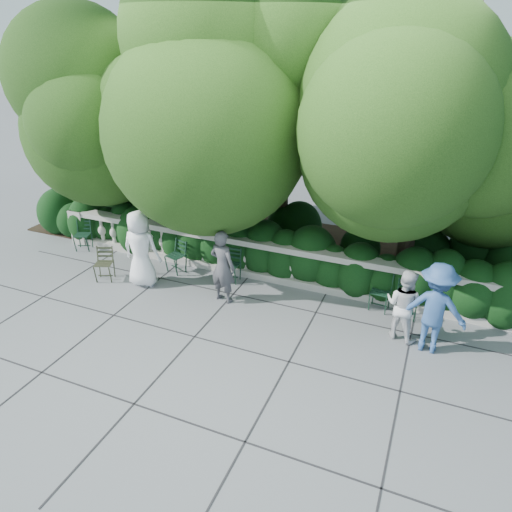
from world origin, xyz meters
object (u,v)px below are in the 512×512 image
at_px(chair_a, 83,252).
at_px(person_older_blue, 435,308).
at_px(chair_f, 404,321).
at_px(person_woman_grey, 223,267).
at_px(chair_e, 376,312).
at_px(person_businessman, 141,249).
at_px(chair_d, 229,283).
at_px(chair_c, 173,274).
at_px(chair_weathered, 105,283).
at_px(person_casual_man, 404,305).

xyz_separation_m(chair_a, person_older_blue, (9.18, -0.84, 0.91)).
height_order(chair_f, person_older_blue, person_older_blue).
relative_size(person_woman_grey, person_older_blue, 0.94).
distance_m(chair_e, person_businessman, 5.57).
relative_size(chair_d, person_older_blue, 0.46).
bearing_deg(chair_c, chair_weathered, -124.75).
bearing_deg(person_older_blue, chair_c, -4.08).
bearing_deg(person_older_blue, chair_e, -36.61).
bearing_deg(chair_c, chair_f, 17.17).
height_order(chair_c, chair_f, same).
bearing_deg(chair_d, person_casual_man, -11.32).
height_order(chair_d, chair_f, same).
bearing_deg(chair_e, chair_f, -3.88).
distance_m(chair_e, person_older_blue, 1.69).
xyz_separation_m(chair_d, person_businessman, (-1.89, -0.79, 0.94)).
height_order(chair_a, chair_d, same).
bearing_deg(person_older_blue, person_woman_grey, 1.44).
bearing_deg(chair_a, person_older_blue, -25.32).
relative_size(chair_d, person_businessman, 0.45).
height_order(chair_e, chair_weathered, same).
height_order(chair_a, chair_e, same).
bearing_deg(chair_a, person_businessman, -37.49).
height_order(chair_c, chair_d, same).
bearing_deg(chair_a, chair_c, -22.73).
height_order(chair_d, person_businessman, person_businessman).
xyz_separation_m(chair_f, person_woman_grey, (-3.91, -0.72, 0.85)).
xyz_separation_m(person_casual_man, person_older_blue, (0.55, -0.18, 0.16)).
xyz_separation_m(chair_a, chair_d, (4.54, -0.04, 0.00)).
distance_m(chair_d, person_casual_man, 4.19).
bearing_deg(chair_c, chair_a, -166.37).
distance_m(chair_c, chair_weathered, 1.66).
xyz_separation_m(chair_e, person_older_blue, (1.11, -0.90, 0.91)).
height_order(person_woman_grey, person_casual_man, person_woman_grey).
bearing_deg(person_woman_grey, person_older_blue, -170.58).
bearing_deg(chair_d, chair_c, -179.22).
bearing_deg(chair_e, person_woman_grey, -159.88).
bearing_deg(person_casual_man, person_older_blue, 179.98).
height_order(chair_f, person_businessman, person_businessman).
bearing_deg(chair_a, person_woman_grey, -29.22).
bearing_deg(chair_d, chair_weathered, -160.84).
height_order(chair_e, person_businessman, person_businessman).
distance_m(person_businessman, person_older_blue, 6.52).
xyz_separation_m(person_woman_grey, person_older_blue, (4.41, -0.07, 0.06)).
bearing_deg(person_casual_man, chair_e, -34.15).
height_order(chair_d, person_casual_man, person_casual_man).
distance_m(chair_d, person_older_blue, 4.79).
xyz_separation_m(chair_weathered, person_woman_grey, (3.05, 0.41, 0.85)).
distance_m(chair_f, chair_weathered, 7.05).
distance_m(chair_weathered, person_older_blue, 7.53).
bearing_deg(person_casual_man, chair_weathered, 22.46).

